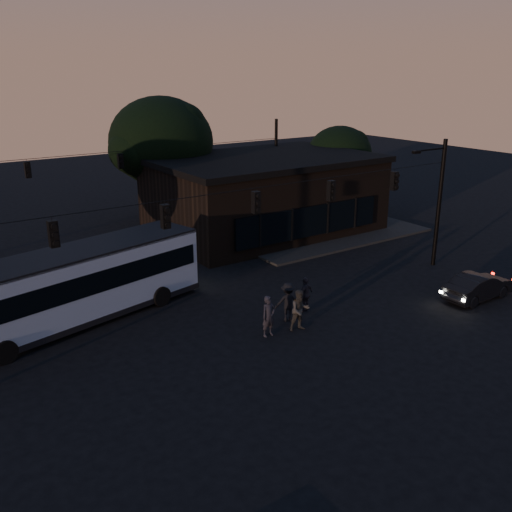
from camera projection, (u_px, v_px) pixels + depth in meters
ground at (309, 347)px, 24.27m from camera, size 120.00×120.00×0.00m
sidewalk_far_right at (313, 229)px, 41.65m from camera, size 14.00×10.00×0.15m
building at (264, 194)px, 40.74m from camera, size 15.40×10.41×5.40m
tree_behind at (161, 141)px, 41.65m from camera, size 7.60×7.60×9.43m
tree_right at (340, 153)px, 46.58m from camera, size 5.20×5.20×6.86m
signal_rig_near at (256, 226)px, 25.99m from camera, size 26.24×0.30×7.50m
signal_rig_far at (122, 178)px, 38.56m from camera, size 26.24×0.30×7.50m
bus at (78, 282)px, 26.21m from camera, size 12.62×5.55×3.47m
car at (478, 286)px, 29.12m from camera, size 4.16×1.47×1.37m
pedestrian_a at (269, 316)px, 25.02m from camera, size 0.71×0.48×1.88m
pedestrian_b at (300, 310)px, 25.56m from camera, size 1.07×0.91×1.93m
pedestrian_c at (305, 295)px, 27.54m from camera, size 1.11×0.68×1.76m
pedestrian_d at (288, 302)px, 26.55m from camera, size 1.40×1.19×1.88m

